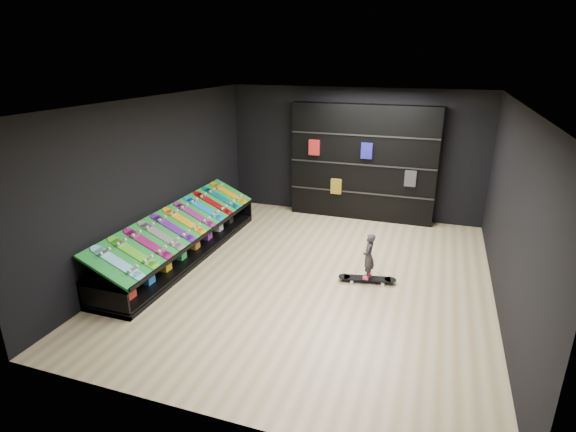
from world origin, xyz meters
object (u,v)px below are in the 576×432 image
(floor_skateboard, at_px, (367,280))
(child, at_px, (368,265))
(back_shelving, at_px, (363,163))
(display_rack, at_px, (184,244))

(floor_skateboard, xyz_separation_m, child, (0.00, 0.00, 0.29))
(back_shelving, height_order, child, back_shelving)
(display_rack, bearing_deg, back_shelving, 49.75)
(back_shelving, xyz_separation_m, floor_skateboard, (0.71, -3.24, -1.28))
(display_rack, xyz_separation_m, floor_skateboard, (3.52, 0.08, -0.21))
(back_shelving, relative_size, child, 6.88)
(display_rack, distance_m, floor_skateboard, 3.53)
(display_rack, xyz_separation_m, back_shelving, (2.81, 3.32, 1.08))
(display_rack, height_order, floor_skateboard, display_rack)
(display_rack, xyz_separation_m, child, (3.52, 0.08, 0.08))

